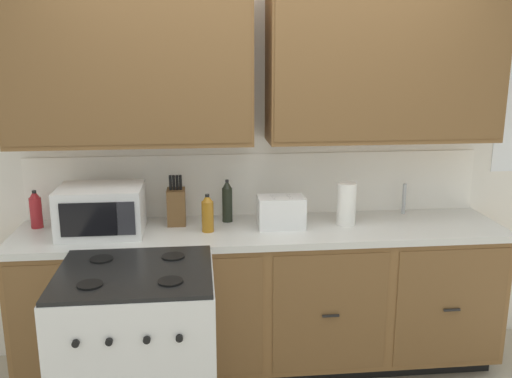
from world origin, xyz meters
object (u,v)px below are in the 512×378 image
object	(u,v)px
toaster	(281,212)
bottle_dark	(227,201)
bottle_red	(36,210)
bottle_amber	(208,213)
stove_range	(139,358)
knife_block	(176,206)
paper_towel_roll	(346,204)
microwave	(101,210)

from	to	relation	value
toaster	bottle_dark	world-z (taller)	bottle_dark
bottle_red	bottle_amber	size ratio (longest dim) A/B	1.02
stove_range	bottle_amber	size ratio (longest dim) A/B	4.18
bottle_amber	bottle_dark	bearing A→B (deg)	56.43
bottle_red	knife_block	bearing A→B (deg)	-1.11
paper_towel_roll	bottle_red	world-z (taller)	paper_towel_roll
bottle_red	stove_range	bearing A→B (deg)	-49.72
microwave	toaster	size ratio (longest dim) A/B	1.71
knife_block	microwave	bearing A→B (deg)	-161.99
knife_block	bottle_dark	bearing A→B (deg)	4.21
toaster	stove_range	bearing A→B (deg)	-142.00
toaster	knife_block	distance (m)	0.64
microwave	bottle_red	size ratio (longest dim) A/B	2.08
paper_towel_roll	toaster	bearing A→B (deg)	-178.16
knife_block	bottle_red	distance (m)	0.84
microwave	toaster	distance (m)	1.06
bottle_amber	paper_towel_roll	bearing A→B (deg)	3.33
stove_range	bottle_dark	xyz separation A→B (m)	(0.49, 0.78, 0.59)
paper_towel_roll	bottle_amber	world-z (taller)	paper_towel_roll
stove_range	knife_block	xyz separation A→B (m)	(0.18, 0.76, 0.58)
toaster	bottle_amber	xyz separation A→B (m)	(-0.44, -0.04, 0.02)
stove_range	toaster	bearing A→B (deg)	38.00
microwave	toaster	world-z (taller)	microwave
toaster	bottle_dark	xyz separation A→B (m)	(-0.32, 0.15, 0.03)
microwave	bottle_dark	size ratio (longest dim) A/B	1.80
knife_block	paper_towel_roll	bearing A→B (deg)	-6.44
microwave	stove_range	bearing A→B (deg)	-68.37
stove_range	bottle_red	size ratio (longest dim) A/B	4.12
stove_range	knife_block	bearing A→B (deg)	76.75
stove_range	toaster	world-z (taller)	toaster
stove_range	bottle_dark	bearing A→B (deg)	57.87
stove_range	knife_block	distance (m)	0.97
toaster	knife_block	size ratio (longest dim) A/B	0.90
toaster	paper_towel_roll	distance (m)	0.41
bottle_dark	paper_towel_roll	bearing A→B (deg)	-10.97
toaster	bottle_dark	bearing A→B (deg)	154.19
toaster	bottle_dark	size ratio (longest dim) A/B	1.05
knife_block	bottle_dark	distance (m)	0.31
stove_range	bottle_amber	distance (m)	0.90
toaster	paper_towel_roll	xyz separation A→B (m)	(0.41, 0.01, 0.03)
toaster	bottle_red	world-z (taller)	bottle_red
knife_block	bottle_red	bearing A→B (deg)	178.89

